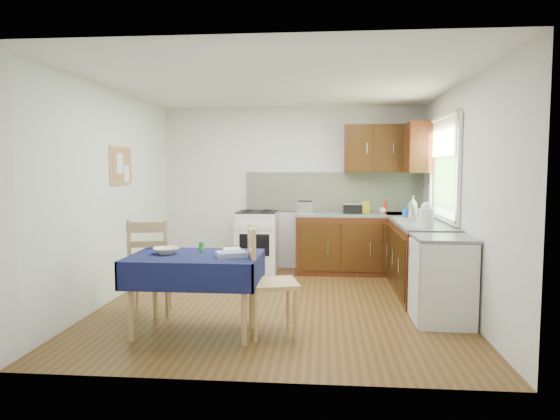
# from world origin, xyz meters

# --- Properties ---
(floor) EXTENTS (4.20, 4.20, 0.00)m
(floor) POSITION_xyz_m (0.00, 0.00, 0.00)
(floor) COLOR #4E3214
(floor) RESTS_ON ground
(ceiling) EXTENTS (4.00, 4.20, 0.02)m
(ceiling) POSITION_xyz_m (0.00, 0.00, 2.50)
(ceiling) COLOR white
(ceiling) RESTS_ON wall_back
(wall_back) EXTENTS (4.00, 0.02, 2.50)m
(wall_back) POSITION_xyz_m (0.00, 2.10, 1.25)
(wall_back) COLOR silver
(wall_back) RESTS_ON ground
(wall_front) EXTENTS (4.00, 0.02, 2.50)m
(wall_front) POSITION_xyz_m (0.00, -2.10, 1.25)
(wall_front) COLOR silver
(wall_front) RESTS_ON ground
(wall_left) EXTENTS (0.02, 4.20, 2.50)m
(wall_left) POSITION_xyz_m (-2.00, 0.00, 1.25)
(wall_left) COLOR silver
(wall_left) RESTS_ON ground
(wall_right) EXTENTS (0.02, 4.20, 2.50)m
(wall_right) POSITION_xyz_m (2.00, 0.00, 1.25)
(wall_right) COLOR silver
(wall_right) RESTS_ON ground
(base_cabinets) EXTENTS (1.90, 2.30, 0.86)m
(base_cabinets) POSITION_xyz_m (1.36, 1.26, 0.43)
(base_cabinets) COLOR black
(base_cabinets) RESTS_ON ground
(worktop_back) EXTENTS (1.90, 0.60, 0.04)m
(worktop_back) POSITION_xyz_m (1.05, 1.80, 0.88)
(worktop_back) COLOR slate
(worktop_back) RESTS_ON base_cabinets
(worktop_right) EXTENTS (0.60, 1.70, 0.04)m
(worktop_right) POSITION_xyz_m (1.70, 0.65, 0.88)
(worktop_right) COLOR slate
(worktop_right) RESTS_ON base_cabinets
(worktop_corner) EXTENTS (0.60, 0.60, 0.04)m
(worktop_corner) POSITION_xyz_m (1.70, 1.80, 0.88)
(worktop_corner) COLOR slate
(worktop_corner) RESTS_ON base_cabinets
(splashback) EXTENTS (2.70, 0.02, 0.60)m
(splashback) POSITION_xyz_m (0.65, 2.08, 1.20)
(splashback) COLOR beige
(splashback) RESTS_ON wall_back
(upper_cabinets) EXTENTS (1.20, 0.85, 0.70)m
(upper_cabinets) POSITION_xyz_m (1.52, 1.80, 1.85)
(upper_cabinets) COLOR black
(upper_cabinets) RESTS_ON wall_back
(stove) EXTENTS (0.60, 0.61, 0.92)m
(stove) POSITION_xyz_m (-0.50, 1.80, 0.46)
(stove) COLOR white
(stove) RESTS_ON ground
(window) EXTENTS (0.04, 1.48, 1.26)m
(window) POSITION_xyz_m (1.97, 0.70, 1.65)
(window) COLOR #295021
(window) RESTS_ON wall_right
(fridge) EXTENTS (0.58, 0.60, 0.89)m
(fridge) POSITION_xyz_m (1.70, -0.55, 0.44)
(fridge) COLOR white
(fridge) RESTS_ON ground
(corkboard) EXTENTS (0.04, 0.62, 0.47)m
(corkboard) POSITION_xyz_m (-1.97, 0.30, 1.60)
(corkboard) COLOR tan
(corkboard) RESTS_ON wall_left
(dining_table) EXTENTS (1.23, 0.84, 0.75)m
(dining_table) POSITION_xyz_m (-0.71, -1.02, 0.64)
(dining_table) COLOR #101642
(dining_table) RESTS_ON ground
(chair_far) EXTENTS (0.54, 0.54, 1.04)m
(chair_far) POSITION_xyz_m (-1.33, -0.53, 0.55)
(chair_far) COLOR tan
(chair_far) RESTS_ON ground
(chair_near) EXTENTS (0.55, 0.55, 1.03)m
(chair_near) POSITION_xyz_m (-0.02, -1.05, 0.54)
(chair_near) COLOR tan
(chair_near) RESTS_ON ground
(toaster) EXTENTS (0.24, 0.15, 0.19)m
(toaster) POSITION_xyz_m (0.22, 1.74, 0.98)
(toaster) COLOR silver
(toaster) RESTS_ON worktop_back
(sandwich_press) EXTENTS (0.27, 0.24, 0.16)m
(sandwich_press) POSITION_xyz_m (0.92, 1.75, 0.98)
(sandwich_press) COLOR black
(sandwich_press) RESTS_ON worktop_back
(sauce_bottle) EXTENTS (0.04, 0.04, 0.19)m
(sauce_bottle) POSITION_xyz_m (1.39, 1.72, 1.00)
(sauce_bottle) COLOR #AF190E
(sauce_bottle) RESTS_ON worktop_back
(yellow_packet) EXTENTS (0.13, 0.09, 0.16)m
(yellow_packet) POSITION_xyz_m (1.12, 1.89, 0.98)
(yellow_packet) COLOR gold
(yellow_packet) RESTS_ON worktop_back
(dish_rack) EXTENTS (0.46, 0.35, 0.22)m
(dish_rack) POSITION_xyz_m (1.65, 0.90, 0.93)
(dish_rack) COLOR #939499
(dish_rack) RESTS_ON worktop_right
(kettle) EXTENTS (0.17, 0.17, 0.29)m
(kettle) POSITION_xyz_m (1.64, 0.06, 1.03)
(kettle) COLOR white
(kettle) RESTS_ON worktop_right
(cup) EXTENTS (0.14, 0.14, 0.09)m
(cup) POSITION_xyz_m (1.37, 1.74, 0.94)
(cup) COLOR silver
(cup) RESTS_ON worktop_back
(soap_bottle_a) EXTENTS (0.13, 0.13, 0.30)m
(soap_bottle_a) POSITION_xyz_m (1.67, 1.03, 1.05)
(soap_bottle_a) COLOR white
(soap_bottle_a) RESTS_ON worktop_right
(soap_bottle_b) EXTENTS (0.11, 0.11, 0.17)m
(soap_bottle_b) POSITION_xyz_m (1.60, 1.15, 0.99)
(soap_bottle_b) COLOR blue
(soap_bottle_b) RESTS_ON worktop_right
(soap_bottle_c) EXTENTS (0.14, 0.14, 0.16)m
(soap_bottle_c) POSITION_xyz_m (1.68, 0.28, 0.98)
(soap_bottle_c) COLOR #268023
(soap_bottle_c) RESTS_ON worktop_right
(plate_bowl) EXTENTS (0.32, 0.32, 0.06)m
(plate_bowl) POSITION_xyz_m (-1.01, -0.99, 0.78)
(plate_bowl) COLOR #F6E6C9
(plate_bowl) RESTS_ON dining_table
(book) EXTENTS (0.23, 0.27, 0.02)m
(book) POSITION_xyz_m (-0.49, -0.79, 0.75)
(book) COLOR white
(book) RESTS_ON dining_table
(spice_jar) EXTENTS (0.05, 0.05, 0.10)m
(spice_jar) POSITION_xyz_m (-0.69, -0.87, 0.80)
(spice_jar) COLOR green
(spice_jar) RESTS_ON dining_table
(tea_towel) EXTENTS (0.33, 0.30, 0.05)m
(tea_towel) POSITION_xyz_m (-0.35, -1.09, 0.77)
(tea_towel) COLOR navy
(tea_towel) RESTS_ON dining_table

